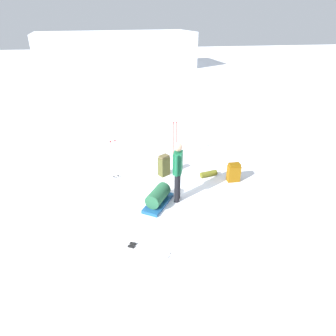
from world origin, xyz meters
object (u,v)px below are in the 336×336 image
Objects in this scene: backpack_large_dark at (234,172)px; ski_poles_planted_far at (114,158)px; ski_poles_planted_near at (175,139)px; skier_standing at (178,169)px; ski_pair_near at (132,246)px; backpack_bright at (164,166)px; sleeping_mat_rolled at (209,174)px; gear_sled at (158,197)px.

ski_poles_planted_far is (-3.58, 0.77, 0.42)m from backpack_large_dark.
ski_poles_planted_near reaches higher than ski_poles_planted_far.
skier_standing is 1.04× the size of ski_pair_near.
backpack_bright is 1.36m from ski_poles_planted_near.
gear_sled is at bearing -144.15° from sleeping_mat_rolled.
backpack_bright is at bearing -2.01° from ski_poles_planted_far.
gear_sled is (0.79, 1.54, 0.21)m from ski_pair_near.
skier_standing is 1.34× the size of ski_poles_planted_far.
skier_standing reaches higher than ski_poles_planted_near.
sleeping_mat_rolled is at bearing 42.87° from skier_standing.
ski_pair_near is at bearing -84.12° from ski_poles_planted_far.
backpack_bright is at bearing 69.16° from ski_pair_near.
skier_standing is at bearing -42.30° from ski_poles_planted_far.
ski_poles_planted_near is 2.48× the size of sleeping_mat_rolled.
ski_pair_near is 2.97× the size of sleeping_mat_rolled.
ski_pair_near is 4.07m from backpack_large_dark.
ski_poles_planted_far is (-2.09, -1.11, -0.05)m from ski_poles_planted_near.
gear_sled is (-0.97, -2.78, -0.53)m from ski_poles_planted_near.
skier_standing is 1.43× the size of gear_sled.
skier_standing is 0.93m from gear_sled.
backpack_bright is 0.58× the size of gear_sled.
ski_poles_planted_far is at bearing -152.08° from ski_poles_planted_near.
backpack_large_dark is 3.68m from ski_poles_planted_far.
skier_standing is 1.25× the size of ski_poles_planted_near.
backpack_large_dark reaches higher than ski_pair_near.
gear_sled reaches higher than sleeping_mat_rolled.
ski_poles_planted_near is at bearing 118.90° from sleeping_mat_rolled.
ski_poles_planted_near is 1.82m from sleeping_mat_rolled.
sleeping_mat_rolled is at bearing -7.44° from ski_poles_planted_far.
ski_poles_planted_near is at bearing 70.83° from gear_sled.
backpack_large_dark is 2.61m from gear_sled.
ski_poles_planted_far is at bearing 172.56° from sleeping_mat_rolled.
gear_sled is (-2.45, -0.90, -0.07)m from backpack_large_dark.
sleeping_mat_rolled is at bearing 47.61° from ski_pair_near.
ski_pair_near is 3.39m from backpack_bright.
gear_sled is (1.12, -1.67, -0.48)m from ski_poles_planted_far.
ski_pair_near is 1.38× the size of gear_sled.
ski_poles_planted_far is (-0.33, 3.21, 0.70)m from ski_pair_near.
sleeping_mat_rolled is (2.58, 2.83, 0.08)m from ski_pair_near.
backpack_large_dark is at bearing 20.11° from gear_sled.
backpack_bright is at bearing 166.69° from sleeping_mat_rolled.
ski_poles_planted_far is at bearing 167.81° from backpack_large_dark.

